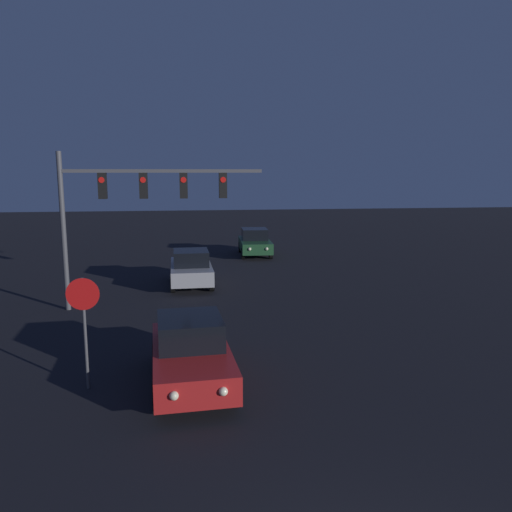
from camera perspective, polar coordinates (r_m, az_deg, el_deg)
The scene contains 5 objects.
car_near at distance 11.77m, azimuth -7.45°, elevation -10.84°, with size 1.97×4.12×1.56m.
car_mid at distance 21.66m, azimuth -7.43°, elevation -1.36°, with size 1.84×4.07×1.56m.
car_far at distance 29.26m, azimuth -0.14°, elevation 1.58°, with size 1.88×4.09×1.56m.
traffic_signal_mast at distance 18.12m, azimuth -13.99°, elevation 6.48°, with size 7.06×0.30×5.56m.
stop_sign at distance 11.75m, azimuth -19.08°, elevation -6.08°, with size 0.72×0.07×2.57m.
Camera 1 is at (-1.96, -3.87, 4.87)m, focal length 35.00 mm.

